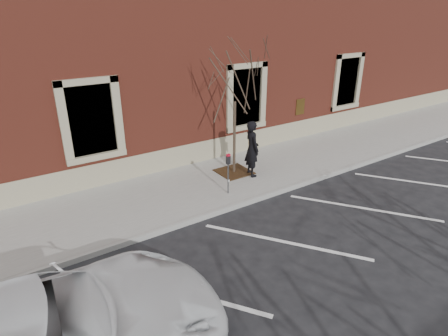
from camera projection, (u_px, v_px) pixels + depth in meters
ground at (235, 208)px, 11.39m from camera, size 120.00×120.00×0.00m
sidewalk_near at (205, 185)px, 12.70m from camera, size 40.00×3.50×0.15m
curb_near at (236, 206)px, 11.32m from camera, size 40.00×0.12×0.15m
parking_stripes at (284, 242)px, 9.71m from camera, size 28.00×4.40×0.01m
building_civic at (129, 50)px, 15.74m from camera, size 40.00×8.62×8.00m
man at (252, 149)px, 12.90m from camera, size 0.62×0.80×1.97m
parking_meter at (228, 166)px, 11.60m from camera, size 0.12×0.09×1.33m
tree_grate at (234, 172)px, 13.50m from camera, size 1.14×1.14×0.03m
sapling at (235, 80)px, 12.22m from camera, size 2.81×2.81×4.68m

